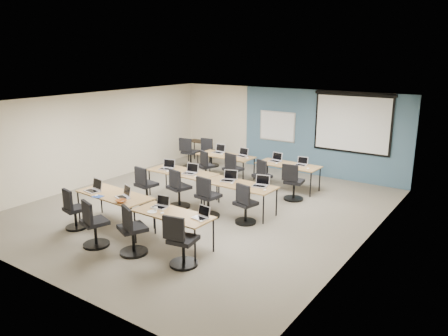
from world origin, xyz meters
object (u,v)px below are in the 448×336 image
Objects in this scene: task_chair_1 at (93,227)px; laptop_7 at (261,184)px; laptop_8 at (219,151)px; laptop_9 at (242,154)px; task_chair_8 at (205,169)px; task_chair_2 at (132,234)px; task_chair_6 at (207,200)px; utility_table at (199,144)px; task_chair_0 at (73,212)px; laptop_2 at (161,204)px; whiteboard at (277,126)px; training_table_mid_right at (240,186)px; laptop_10 at (276,159)px; training_table_front_right at (173,216)px; training_table_back_right at (288,166)px; laptop_0 at (94,188)px; laptop_11 at (301,163)px; task_chair_10 at (262,179)px; task_chair_4 at (145,188)px; training_table_front_left at (114,196)px; task_chair_9 at (232,172)px; laptop_5 at (190,171)px; training_table_mid_left at (182,173)px; training_table_back_left at (226,157)px; task_chair_11 at (293,185)px; laptop_6 at (229,178)px; laptop_1 at (124,195)px; task_chair_7 at (245,207)px; laptop_3 at (202,215)px; laptop_4 at (167,167)px; task_chair_5 at (178,192)px; task_chair_3 at (181,245)px; spare_chair_b at (189,155)px; spare_chair_a at (210,155)px; projector_screen at (353,120)px.

task_chair_1 reaches higher than laptop_7.
laptop_9 is (0.87, 0.01, -0.00)m from laptop_8.
task_chair_2 is at bearing -45.45° from task_chair_8.
utility_table is (-3.55, 4.28, 0.22)m from task_chair_6.
laptop_2 is at bearing 30.10° from task_chair_0.
task_chair_6 is at bearing -81.10° from whiteboard.
training_table_mid_right is at bearing -45.42° from laptop_8.
laptop_10 is at bearing 96.21° from task_chair_6.
laptop_8 is (-2.36, 4.93, 0.11)m from training_table_front_right.
training_table_back_right is 1.77× the size of task_chair_1.
laptop_0 reaches higher than laptop_11.
task_chair_4 is at bearing -105.39° from task_chair_10.
training_table_front_left is 1.84× the size of task_chair_9.
laptop_0 reaches higher than laptop_5.
training_table_mid_right is at bearing -43.09° from utility_table.
training_table_mid_left is 5.28× the size of laptop_0.
training_table_mid_right is at bearing 70.28° from laptop_2.
task_chair_2 reaches higher than utility_table.
laptop_11 is (2.80, 3.37, 0.37)m from task_chair_4.
training_table_back_left is 2.78m from task_chair_11.
laptop_8 is at bearing -174.15° from laptop_10.
task_chair_8 is 0.97× the size of task_chair_11.
whiteboard is 4.26m from laptop_6.
training_table_mid_right is 2.41m from training_table_back_right.
task_chair_1 is (-1.34, -0.89, -0.26)m from training_table_front_right.
task_chair_0 is 5.89m from laptop_10.
task_chair_4 is at bearing -138.28° from laptop_5.
training_table_mid_left is at bearing -99.06° from whiteboard.
task_chair_1 is (1.10, -0.96, -0.38)m from laptop_0.
laptop_1 is at bearing -92.87° from whiteboard.
task_chair_1 is (-1.36, -3.31, -0.27)m from training_table_mid_right.
task_chair_7 is 6.10m from utility_table.
laptop_3 is at bearing -53.60° from task_chair_10.
task_chair_10 is at bearing 94.99° from task_chair_6.
task_chair_8 is (-1.83, 4.79, -0.03)m from task_chair_2.
laptop_10 is at bearing 80.55° from laptop_2.
laptop_3 is at bearing -82.72° from training_table_back_right.
training_table_mid_right is 2.40m from laptop_4.
laptop_4 is 1.19m from task_chair_5.
laptop_8 is (-2.39, 2.51, 0.11)m from training_table_mid_right.
task_chair_8 is (-2.92, 4.61, -0.02)m from task_chair_3.
laptop_5 is 0.34× the size of task_chair_9.
task_chair_9 is at bearing -92.67° from whiteboard.
laptop_3 is 6.60m from spare_chair_b.
laptop_6 is 0.35× the size of task_chair_11.
task_chair_8 is (-0.39, 3.92, -0.29)m from training_table_front_left.
task_chair_5 reaches higher than task_chair_4.
spare_chair_a is at bearing 120.66° from training_table_front_right.
laptop_4 is 0.33× the size of task_chair_6.
projector_screen reaches higher than task_chair_4.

